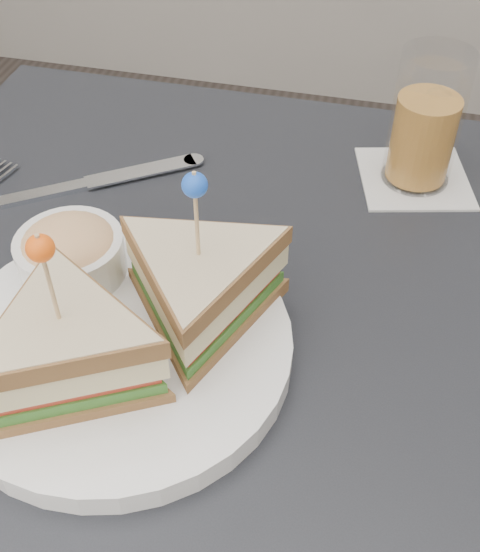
% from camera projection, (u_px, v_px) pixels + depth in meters
% --- Properties ---
extents(table, '(0.80, 0.80, 0.75)m').
position_uv_depth(table, '(228.00, 375.00, 0.67)').
color(table, black).
rests_on(table, ground).
extents(plate_meal, '(0.33, 0.31, 0.17)m').
position_uv_depth(plate_meal, '(125.00, 316.00, 0.56)').
color(plate_meal, white).
rests_on(plate_meal, table).
extents(cutlery_knife, '(0.20, 0.15, 0.01)m').
position_uv_depth(cutlery_knife, '(95.00, 182.00, 0.76)').
color(cutlery_knife, white).
rests_on(cutlery_knife, table).
extents(drink_set, '(0.14, 0.14, 0.15)m').
position_uv_depth(drink_set, '(425.00, 127.00, 0.72)').
color(drink_set, silver).
rests_on(drink_set, table).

